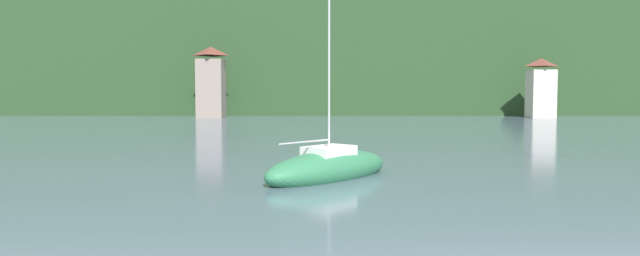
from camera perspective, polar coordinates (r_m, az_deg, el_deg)
The scene contains 4 objects.
wooded_hillside at distance 115.11m, azimuth -9.19°, elevation 6.06°, with size 352.00×44.87×50.68m.
shore_building_west at distance 83.26m, azimuth -11.08°, elevation 4.42°, with size 3.81×4.45×10.13m.
shore_building_westcentral at distance 87.21m, azimuth 20.99°, elevation 3.67°, with size 3.53×3.48×8.46m.
sailboat_mid_6 at distance 24.31m, azimuth 0.67°, elevation -4.04°, with size 6.53×6.99×8.15m.
Camera 1 is at (-0.09, 14.90, 3.65)m, focal length 31.98 mm.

